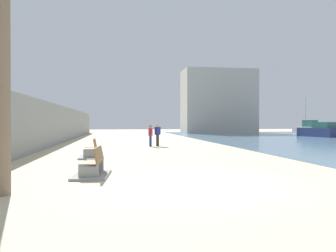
{
  "coord_description": "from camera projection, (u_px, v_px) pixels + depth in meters",
  "views": [
    {
      "loc": [
        -2.3,
        -9.51,
        1.79
      ],
      "look_at": [
        1.16,
        13.82,
        1.54
      ],
      "focal_mm": 36.21,
      "sensor_mm": 36.0,
      "label": 1
    }
  ],
  "objects": [
    {
      "name": "seawall",
      "position": [
        51.0,
        125.0,
        26.45
      ],
      "size": [
        0.8,
        64.0,
        3.24
      ],
      "primitive_type": "cube",
      "color": "gray",
      "rests_on": "ground"
    },
    {
      "name": "harbor_building",
      "position": [
        218.0,
        102.0,
        57.35
      ],
      "size": [
        12.0,
        6.0,
        10.63
      ],
      "primitive_type": "cube",
      "color": "#ADAAA3",
      "rests_on": "ground"
    },
    {
      "name": "bench_far",
      "position": [
        91.0,
        153.0,
        17.17
      ],
      "size": [
        1.16,
        2.13,
        0.98
      ],
      "color": "gray",
      "rests_on": "ground"
    },
    {
      "name": "person_standing",
      "position": [
        150.0,
        134.0,
        25.09
      ],
      "size": [
        0.34,
        0.45,
        1.62
      ],
      "color": "navy",
      "rests_on": "ground"
    },
    {
      "name": "boat_far_right",
      "position": [
        320.0,
        131.0,
        41.7
      ],
      "size": [
        3.26,
        5.66,
        1.8
      ],
      "color": "navy",
      "rests_on": "water_bay"
    },
    {
      "name": "ground_plane",
      "position": [
        146.0,
        144.0,
        27.57
      ],
      "size": [
        120.0,
        120.0,
        0.0
      ],
      "primitive_type": "plane",
      "color": "beige"
    },
    {
      "name": "bench_near",
      "position": [
        93.0,
        169.0,
        11.27
      ],
      "size": [
        1.26,
        2.18,
        0.98
      ],
      "color": "gray",
      "rests_on": "ground"
    },
    {
      "name": "person_walking",
      "position": [
        158.0,
        133.0,
        25.48
      ],
      "size": [
        0.49,
        0.3,
        1.71
      ],
      "color": "#333338",
      "rests_on": "ground"
    },
    {
      "name": "boat_far_left",
      "position": [
        307.0,
        129.0,
        48.78
      ],
      "size": [
        1.98,
        4.94,
        5.3
      ],
      "color": "white",
      "rests_on": "water_bay"
    }
  ]
}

